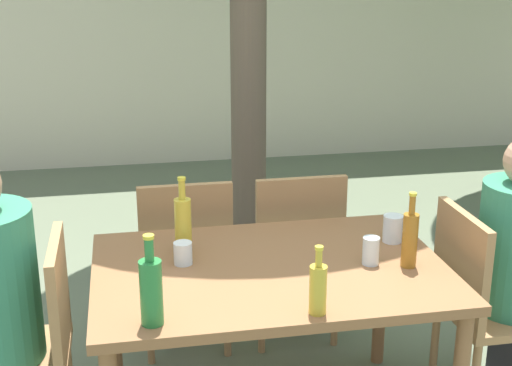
{
  "coord_description": "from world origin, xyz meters",
  "views": [
    {
      "loc": [
        -0.54,
        -2.51,
        1.93
      ],
      "look_at": [
        0.0,
        0.3,
        1.0
      ],
      "focal_mm": 50.0,
      "sensor_mm": 36.0,
      "label": 1
    }
  ],
  "objects_px": {
    "drinking_glass_2": "(183,253)",
    "patio_chair_1": "(482,298)",
    "drinking_glass_1": "(371,251)",
    "dining_table_front": "(270,285)",
    "green_bottle_2": "(151,290)",
    "drinking_glass_0": "(393,229)",
    "oil_cruet_3": "(183,224)",
    "amber_bottle_1": "(410,238)",
    "oil_cruet_0": "(318,288)",
    "patio_chair_3": "(295,246)",
    "patio_chair_2": "(185,254)",
    "patio_chair_0": "(32,340)"
  },
  "relations": [
    {
      "from": "drinking_glass_2",
      "to": "patio_chair_1",
      "type": "bearing_deg",
      "value": -4.12
    },
    {
      "from": "oil_cruet_0",
      "to": "drinking_glass_1",
      "type": "distance_m",
      "value": 0.47
    },
    {
      "from": "dining_table_front",
      "to": "patio_chair_1",
      "type": "height_order",
      "value": "patio_chair_1"
    },
    {
      "from": "patio_chair_2",
      "to": "oil_cruet_3",
      "type": "xyz_separation_m",
      "value": [
        -0.04,
        -0.51,
        0.35
      ]
    },
    {
      "from": "oil_cruet_0",
      "to": "green_bottle_2",
      "type": "bearing_deg",
      "value": 176.57
    },
    {
      "from": "oil_cruet_3",
      "to": "patio_chair_1",
      "type": "bearing_deg",
      "value": -9.04
    },
    {
      "from": "patio_chair_1",
      "to": "green_bottle_2",
      "type": "bearing_deg",
      "value": 104.74
    },
    {
      "from": "green_bottle_2",
      "to": "drinking_glass_0",
      "type": "relative_size",
      "value": 2.71
    },
    {
      "from": "patio_chair_3",
      "to": "amber_bottle_1",
      "type": "distance_m",
      "value": 0.91
    },
    {
      "from": "patio_chair_3",
      "to": "green_bottle_2",
      "type": "distance_m",
      "value": 1.36
    },
    {
      "from": "drinking_glass_1",
      "to": "drinking_glass_2",
      "type": "bearing_deg",
      "value": 169.07
    },
    {
      "from": "patio_chair_0",
      "to": "patio_chair_1",
      "type": "distance_m",
      "value": 1.85
    },
    {
      "from": "patio_chair_2",
      "to": "patio_chair_0",
      "type": "bearing_deg",
      "value": 47.4
    },
    {
      "from": "amber_bottle_1",
      "to": "drinking_glass_0",
      "type": "height_order",
      "value": "amber_bottle_1"
    },
    {
      "from": "patio_chair_3",
      "to": "amber_bottle_1",
      "type": "height_order",
      "value": "amber_bottle_1"
    },
    {
      "from": "oil_cruet_3",
      "to": "patio_chair_0",
      "type": "bearing_deg",
      "value": -161.82
    },
    {
      "from": "drinking_glass_2",
      "to": "drinking_glass_0",
      "type": "bearing_deg",
      "value": 3.97
    },
    {
      "from": "dining_table_front",
      "to": "patio_chair_1",
      "type": "distance_m",
      "value": 0.94
    },
    {
      "from": "drinking_glass_2",
      "to": "oil_cruet_3",
      "type": "bearing_deg",
      "value": 83.18
    },
    {
      "from": "patio_chair_2",
      "to": "amber_bottle_1",
      "type": "xyz_separation_m",
      "value": [
        0.81,
        -0.8,
        0.35
      ]
    },
    {
      "from": "dining_table_front",
      "to": "patio_chair_3",
      "type": "bearing_deg",
      "value": 68.55
    },
    {
      "from": "patio_chair_2",
      "to": "oil_cruet_3",
      "type": "bearing_deg",
      "value": 84.97
    },
    {
      "from": "oil_cruet_3",
      "to": "drinking_glass_1",
      "type": "bearing_deg",
      "value": -19.12
    },
    {
      "from": "patio_chair_2",
      "to": "oil_cruet_0",
      "type": "distance_m",
      "value": 1.21
    },
    {
      "from": "patio_chair_1",
      "to": "patio_chair_2",
      "type": "relative_size",
      "value": 1.0
    },
    {
      "from": "patio_chair_0",
      "to": "patio_chair_2",
      "type": "height_order",
      "value": "same"
    },
    {
      "from": "oil_cruet_3",
      "to": "drinking_glass_1",
      "type": "relative_size",
      "value": 2.9
    },
    {
      "from": "patio_chair_3",
      "to": "oil_cruet_0",
      "type": "relative_size",
      "value": 3.7
    },
    {
      "from": "green_bottle_2",
      "to": "drinking_glass_2",
      "type": "height_order",
      "value": "green_bottle_2"
    },
    {
      "from": "oil_cruet_0",
      "to": "patio_chair_2",
      "type": "bearing_deg",
      "value": 107.85
    },
    {
      "from": "oil_cruet_0",
      "to": "drinking_glass_0",
      "type": "bearing_deg",
      "value": 48.9
    },
    {
      "from": "patio_chair_2",
      "to": "patio_chair_3",
      "type": "bearing_deg",
      "value": -180.0
    },
    {
      "from": "drinking_glass_0",
      "to": "patio_chair_0",
      "type": "bearing_deg",
      "value": -174.13
    },
    {
      "from": "green_bottle_2",
      "to": "oil_cruet_3",
      "type": "relative_size",
      "value": 0.97
    },
    {
      "from": "amber_bottle_1",
      "to": "oil_cruet_3",
      "type": "relative_size",
      "value": 0.94
    },
    {
      "from": "drinking_glass_2",
      "to": "drinking_glass_1",
      "type": "bearing_deg",
      "value": -10.93
    },
    {
      "from": "dining_table_front",
      "to": "drinking_glass_1",
      "type": "bearing_deg",
      "value": -7.22
    },
    {
      "from": "patio_chair_0",
      "to": "drinking_glass_0",
      "type": "distance_m",
      "value": 1.52
    },
    {
      "from": "amber_bottle_1",
      "to": "patio_chair_1",
      "type": "bearing_deg",
      "value": 14.12
    },
    {
      "from": "amber_bottle_1",
      "to": "drinking_glass_2",
      "type": "distance_m",
      "value": 0.89
    },
    {
      "from": "oil_cruet_0",
      "to": "patio_chair_3",
      "type": "bearing_deg",
      "value": 79.91
    },
    {
      "from": "patio_chair_1",
      "to": "drinking_glass_0",
      "type": "height_order",
      "value": "patio_chair_1"
    },
    {
      "from": "oil_cruet_0",
      "to": "drinking_glass_1",
      "type": "bearing_deg",
      "value": 48.21
    },
    {
      "from": "drinking_glass_0",
      "to": "oil_cruet_3",
      "type": "bearing_deg",
      "value": 177.08
    },
    {
      "from": "amber_bottle_1",
      "to": "oil_cruet_3",
      "type": "distance_m",
      "value": 0.9
    },
    {
      "from": "drinking_glass_1",
      "to": "drinking_glass_2",
      "type": "relative_size",
      "value": 1.25
    },
    {
      "from": "patio_chair_1",
      "to": "oil_cruet_3",
      "type": "xyz_separation_m",
      "value": [
        -1.25,
        0.2,
        0.35
      ]
    },
    {
      "from": "drinking_glass_1",
      "to": "dining_table_front",
      "type": "bearing_deg",
      "value": 172.78
    },
    {
      "from": "patio_chair_0",
      "to": "oil_cruet_0",
      "type": "distance_m",
      "value": 1.13
    },
    {
      "from": "oil_cruet_3",
      "to": "amber_bottle_1",
      "type": "bearing_deg",
      "value": -19.12
    }
  ]
}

